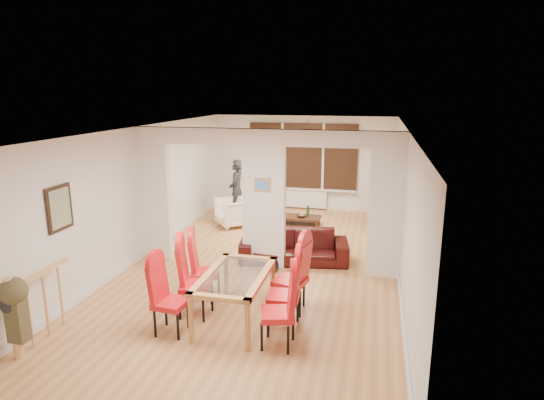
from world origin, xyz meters
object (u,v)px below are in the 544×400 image
(person, at_px, (237,190))
(bottle, at_px, (308,211))
(sofa, at_px, (294,246))
(dining_chair_lb, at_px, (195,280))
(armchair, at_px, (233,212))
(dining_chair_rc, at_px, (290,276))
(dining_chair_rb, at_px, (283,291))
(dining_chair_la, at_px, (171,298))
(dining_table, at_px, (236,297))
(dining_chair_ra, at_px, (278,308))
(bowl, at_px, (301,216))
(coffee_table, at_px, (299,221))
(dining_chair_lc, at_px, (205,268))
(television, at_px, (374,214))

(person, distance_m, bottle, 1.90)
(bottle, bearing_deg, sofa, -87.70)
(dining_chair_lb, xyz_separation_m, armchair, (-0.87, 4.53, -0.21))
(sofa, relative_size, bottle, 7.65)
(dining_chair_rc, bearing_deg, dining_chair_rb, -75.98)
(dining_chair_la, bearing_deg, dining_chair_lb, 80.71)
(dining_table, bearing_deg, sofa, 81.14)
(sofa, bearing_deg, armchair, 124.42)
(dining_chair_ra, relative_size, sofa, 0.51)
(bowl, bearing_deg, coffee_table, 136.42)
(dining_chair_la, height_order, dining_chair_rc, dining_chair_rc)
(dining_chair_lc, distance_m, coffee_table, 4.45)
(dining_chair_rc, relative_size, bowl, 4.91)
(television, distance_m, coffee_table, 1.85)
(dining_chair_la, height_order, bowl, dining_chair_la)
(armchair, bearing_deg, bottle, 64.91)
(dining_chair_la, relative_size, dining_chair_rb, 0.96)
(dining_chair_la, bearing_deg, bowl, 85.20)
(person, distance_m, bowl, 1.80)
(dining_chair_la, xyz_separation_m, dining_chair_rb, (1.47, 0.51, 0.02))
(dining_chair_lb, distance_m, coffee_table, 4.98)
(dining_chair_lc, xyz_separation_m, television, (2.57, 4.76, -0.21))
(dining_chair_rb, bearing_deg, dining_chair_rc, 86.22)
(dining_chair_la, xyz_separation_m, dining_chair_rc, (1.47, 1.01, 0.04))
(dining_chair_rc, bearing_deg, dining_chair_la, -131.36)
(dining_chair_lc, height_order, bottle, dining_chair_lc)
(dining_chair_ra, relative_size, armchair, 1.40)
(sofa, bearing_deg, television, 53.41)
(dining_table, xyz_separation_m, dining_chair_lc, (-0.69, 0.57, 0.16))
(dining_table, relative_size, television, 1.44)
(television, xyz_separation_m, coffee_table, (-1.80, -0.40, -0.19))
(dining_chair_ra, height_order, armchair, dining_chair_ra)
(dining_table, distance_m, armchair, 4.79)
(sofa, relative_size, coffee_table, 1.99)
(dining_table, distance_m, dining_chair_la, 0.93)
(dining_chair_la, height_order, armchair, dining_chair_la)
(bottle, bearing_deg, person, 177.74)
(dining_chair_lb, distance_m, dining_chair_rb, 1.33)
(dining_chair_rb, height_order, bottle, dining_chair_rb)
(dining_table, relative_size, coffee_table, 1.47)
(dining_chair_lb, relative_size, sofa, 0.53)
(armchair, bearing_deg, person, 148.16)
(person, bearing_deg, dining_chair_rb, 19.99)
(dining_chair_lc, bearing_deg, dining_chair_lb, -97.62)
(dining_chair_lc, bearing_deg, dining_chair_rb, -37.37)
(armchair, relative_size, television, 0.71)
(dining_chair_rb, bearing_deg, coffee_table, 93.50)
(dining_chair_ra, bearing_deg, dining_chair_lb, 144.03)
(dining_chair_rb, bearing_deg, bottle, 90.99)
(dining_chair_la, distance_m, bottle, 5.60)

